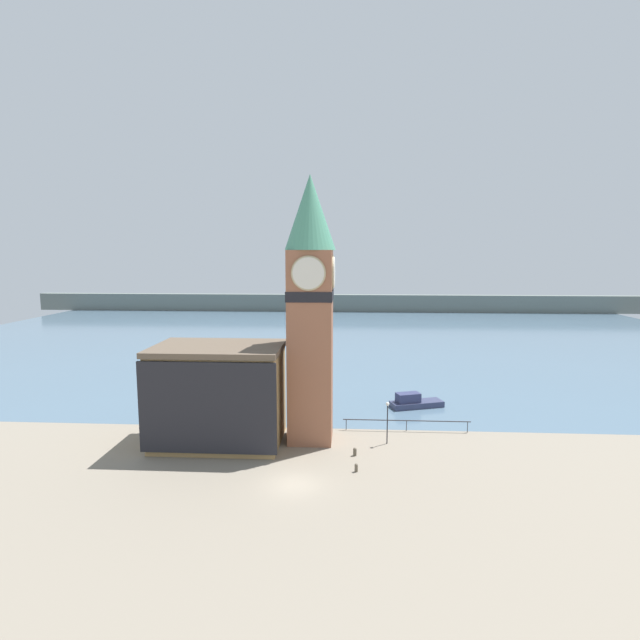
{
  "coord_description": "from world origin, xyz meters",
  "views": [
    {
      "loc": [
        4.1,
        -35.01,
        17.09
      ],
      "look_at": [
        1.58,
        6.85,
        11.48
      ],
      "focal_mm": 28.0,
      "sensor_mm": 36.0,
      "label": 1
    }
  ],
  "objects_px": {
    "clock_tower": "(310,303)",
    "lamp_post": "(387,415)",
    "boat_near": "(414,402)",
    "mooring_bollard_near": "(356,467)",
    "mooring_bollard_far": "(355,451)",
    "pier_building": "(219,394)"
  },
  "relations": [
    {
      "from": "pier_building",
      "to": "mooring_bollard_far",
      "type": "height_order",
      "value": "pier_building"
    },
    {
      "from": "clock_tower",
      "to": "lamp_post",
      "type": "xyz_separation_m",
      "value": [
        6.97,
        -0.63,
        -9.99
      ]
    },
    {
      "from": "boat_near",
      "to": "lamp_post",
      "type": "bearing_deg",
      "value": -127.02
    },
    {
      "from": "mooring_bollard_far",
      "to": "clock_tower",
      "type": "bearing_deg",
      "value": 139.03
    },
    {
      "from": "clock_tower",
      "to": "boat_near",
      "type": "height_order",
      "value": "clock_tower"
    },
    {
      "from": "clock_tower",
      "to": "pier_building",
      "type": "bearing_deg",
      "value": -171.95
    },
    {
      "from": "mooring_bollard_far",
      "to": "lamp_post",
      "type": "height_order",
      "value": "lamp_post"
    },
    {
      "from": "clock_tower",
      "to": "lamp_post",
      "type": "bearing_deg",
      "value": -5.15
    },
    {
      "from": "mooring_bollard_near",
      "to": "mooring_bollard_far",
      "type": "relative_size",
      "value": 0.95
    },
    {
      "from": "mooring_bollard_far",
      "to": "lamp_post",
      "type": "bearing_deg",
      "value": 44.48
    },
    {
      "from": "clock_tower",
      "to": "mooring_bollard_near",
      "type": "height_order",
      "value": "clock_tower"
    },
    {
      "from": "clock_tower",
      "to": "mooring_bollard_far",
      "type": "height_order",
      "value": "clock_tower"
    },
    {
      "from": "pier_building",
      "to": "lamp_post",
      "type": "bearing_deg",
      "value": 2.01
    },
    {
      "from": "boat_near",
      "to": "clock_tower",
      "type": "bearing_deg",
      "value": -154.01
    },
    {
      "from": "clock_tower",
      "to": "boat_near",
      "type": "relative_size",
      "value": 3.85
    },
    {
      "from": "pier_building",
      "to": "mooring_bollard_near",
      "type": "distance_m",
      "value": 14.12
    },
    {
      "from": "mooring_bollard_near",
      "to": "lamp_post",
      "type": "distance_m",
      "value": 7.08
    },
    {
      "from": "mooring_bollard_near",
      "to": "mooring_bollard_far",
      "type": "xyz_separation_m",
      "value": [
        -0.08,
        3.16,
        0.02
      ]
    },
    {
      "from": "mooring_bollard_far",
      "to": "boat_near",
      "type": "bearing_deg",
      "value": 64.24
    },
    {
      "from": "boat_near",
      "to": "mooring_bollard_near",
      "type": "relative_size",
      "value": 9.21
    },
    {
      "from": "clock_tower",
      "to": "mooring_bollard_far",
      "type": "distance_m",
      "value": 13.44
    },
    {
      "from": "clock_tower",
      "to": "boat_near",
      "type": "bearing_deg",
      "value": 44.08
    }
  ]
}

